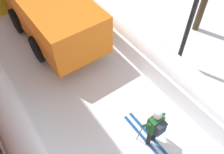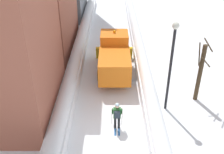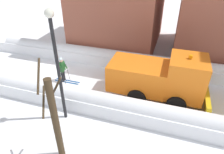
{
  "view_description": "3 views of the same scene",
  "coord_description": "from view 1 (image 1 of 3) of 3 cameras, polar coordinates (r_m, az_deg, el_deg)",
  "views": [
    {
      "loc": [
        -2.32,
        -1.74,
        7.06
      ],
      "look_at": [
        0.45,
        2.11,
        1.32
      ],
      "focal_mm": 38.05,
      "sensor_mm": 36.0,
      "label": 1
    },
    {
      "loc": [
        0.24,
        -11.51,
        10.38
      ],
      "look_at": [
        0.21,
        3.66,
        1.42
      ],
      "focal_mm": 41.77,
      "sensor_mm": 36.0,
      "label": 2
    },
    {
      "loc": [
        10.77,
        7.0,
        7.71
      ],
      "look_at": [
        0.8,
        3.78,
        1.17
      ],
      "focal_mm": 32.32,
      "sensor_mm": 36.0,
      "label": 3
    }
  ],
  "objects": [
    {
      "name": "skier",
      "position": [
        6.96,
        10.21,
        -11.53
      ],
      "size": [
        0.62,
        1.8,
        1.81
      ],
      "color": "black",
      "rests_on": "ground"
    },
    {
      "name": "ground_plane",
      "position": [
        13.9,
        -21.94,
        16.27
      ],
      "size": [
        80.0,
        80.0,
        0.0
      ],
      "primitive_type": "plane",
      "color": "white"
    },
    {
      "name": "plow_truck",
      "position": [
        10.43,
        -15.45,
        16.26
      ],
      "size": [
        3.2,
        5.98,
        3.12
      ],
      "color": "orange",
      "rests_on": "ground"
    }
  ]
}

